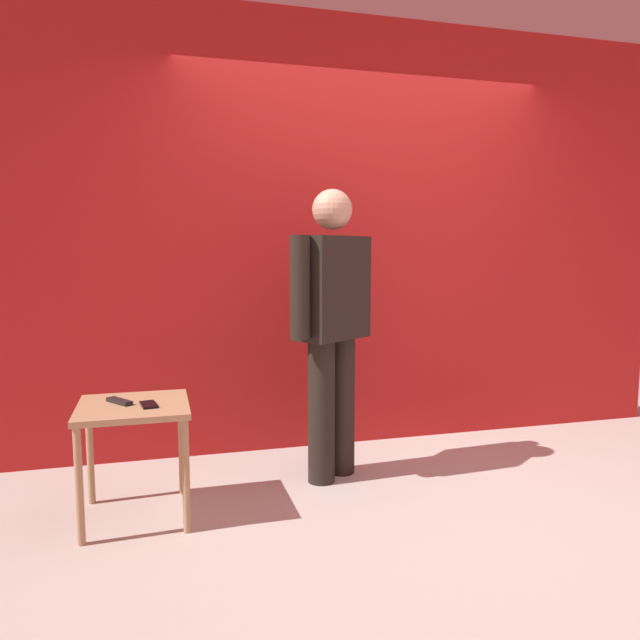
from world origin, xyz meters
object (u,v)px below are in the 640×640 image
cell_phone (149,405)px  tv_remote (119,401)px  side_table (134,422)px  standing_person (332,319)px

cell_phone → tv_remote: size_ratio=0.85×
tv_remote → side_table: bearing=-63.1°
tv_remote → standing_person: bearing=-24.3°
side_table → cell_phone: size_ratio=4.02×
side_table → cell_phone: bearing=-34.7°
standing_person → cell_phone: standing_person is taller
standing_person → side_table: standing_person is taller
standing_person → side_table: (-1.09, -0.26, -0.45)m
side_table → cell_phone: (0.07, -0.05, 0.09)m
cell_phone → tv_remote: bearing=139.1°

